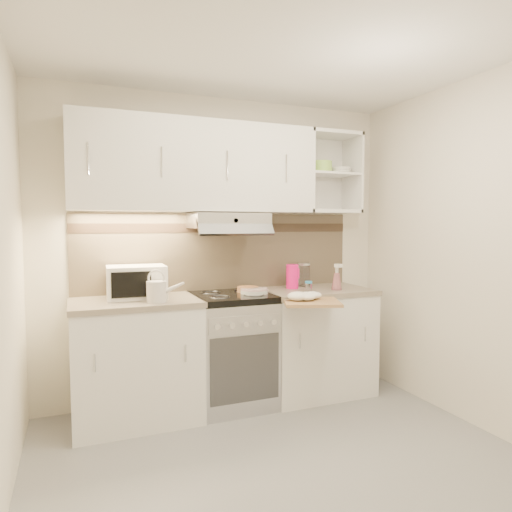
{
  "coord_description": "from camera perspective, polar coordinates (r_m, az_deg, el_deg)",
  "views": [
    {
      "loc": [
        -1.16,
        -2.29,
        1.45
      ],
      "look_at": [
        0.14,
        0.95,
        1.21
      ],
      "focal_mm": 32.0,
      "sensor_mm": 36.0,
      "label": 1
    }
  ],
  "objects": [
    {
      "name": "base_cabinet_right",
      "position": [
        4.03,
        7.35,
        -10.73
      ],
      "size": [
        0.9,
        0.6,
        0.86
      ],
      "primitive_type": "cube",
      "color": "white",
      "rests_on": "ground"
    },
    {
      "name": "pink_pitcher",
      "position": [
        3.93,
        4.57,
        -2.55
      ],
      "size": [
        0.11,
        0.1,
        0.21
      ],
      "rotation": [
        0.0,
        0.0,
        -0.27
      ],
      "color": "#FF107A",
      "rests_on": "worktop_right"
    },
    {
      "name": "worktop_right",
      "position": [
        3.94,
        7.41,
        -4.38
      ],
      "size": [
        0.92,
        0.62,
        0.04
      ],
      "primitive_type": "cube",
      "color": "gray",
      "rests_on": "base_cabinet_right"
    },
    {
      "name": "base_cabinet_left",
      "position": [
        3.57,
        -14.74,
        -12.77
      ],
      "size": [
        0.9,
        0.6,
        0.86
      ],
      "primitive_type": "cube",
      "color": "white",
      "rests_on": "ground"
    },
    {
      "name": "room_shell",
      "position": [
        2.91,
        1.72,
        7.45
      ],
      "size": [
        3.04,
        2.84,
        2.52
      ],
      "color": "silver",
      "rests_on": "ground"
    },
    {
      "name": "glass_jar",
      "position": [
        4.09,
        6.01,
        -2.31
      ],
      "size": [
        0.11,
        0.11,
        0.2
      ],
      "rotation": [
        0.0,
        0.0,
        -0.18
      ],
      "color": "silver",
      "rests_on": "worktop_right"
    },
    {
      "name": "spice_jar",
      "position": [
        3.77,
        6.59,
        -3.77
      ],
      "size": [
        0.06,
        0.06,
        0.09
      ],
      "rotation": [
        0.0,
        0.0,
        0.26
      ],
      "color": "white",
      "rests_on": "worktop_right"
    },
    {
      "name": "bread_loaf",
      "position": [
        3.72,
        -1.04,
        -4.18
      ],
      "size": [
        0.17,
        0.17,
        0.04
      ],
      "primitive_type": "cylinder",
      "color": "olive",
      "rests_on": "electric_range"
    },
    {
      "name": "cutting_board",
      "position": [
        3.44,
        6.95,
        -5.74
      ],
      "size": [
        0.51,
        0.48,
        0.02
      ],
      "primitive_type": "cube",
      "rotation": [
        0.0,
        0.0,
        -0.35
      ],
      "color": "tan",
      "rests_on": "base_cabinet_right"
    },
    {
      "name": "ground",
      "position": [
        2.95,
        4.75,
        -25.45
      ],
      "size": [
        3.0,
        3.0,
        0.0
      ],
      "primitive_type": "plane",
      "color": "gray",
      "rests_on": "ground"
    },
    {
      "name": "electric_range",
      "position": [
        3.72,
        -2.98,
        -11.59
      ],
      "size": [
        0.6,
        0.6,
        0.9
      ],
      "color": "#B7B7BC",
      "rests_on": "ground"
    },
    {
      "name": "microwave",
      "position": [
        3.54,
        -14.72,
        -3.14
      ],
      "size": [
        0.44,
        0.34,
        0.24
      ],
      "rotation": [
        0.0,
        0.0,
        -0.05
      ],
      "color": "white",
      "rests_on": "worktop_left"
    },
    {
      "name": "worktop_left",
      "position": [
        3.47,
        -14.87,
        -5.62
      ],
      "size": [
        0.92,
        0.62,
        0.04
      ],
      "primitive_type": "cube",
      "color": "gray",
      "rests_on": "base_cabinet_left"
    },
    {
      "name": "dish_towel",
      "position": [
        3.45,
        6.37,
        -4.88
      ],
      "size": [
        0.35,
        0.33,
        0.08
      ],
      "primitive_type": null,
      "rotation": [
        0.0,
        0.0,
        0.42
      ],
      "color": "silver",
      "rests_on": "cutting_board"
    },
    {
      "name": "spray_bottle",
      "position": [
        3.89,
        10.06,
        -2.85
      ],
      "size": [
        0.09,
        0.09,
        0.23
      ],
      "rotation": [
        0.0,
        0.0,
        0.28
      ],
      "color": "pink",
      "rests_on": "worktop_right"
    },
    {
      "name": "plate_stack",
      "position": [
        3.64,
        -0.22,
        -4.38
      ],
      "size": [
        0.22,
        0.22,
        0.05
      ],
      "rotation": [
        0.0,
        0.0,
        -0.35
      ],
      "color": "silver",
      "rests_on": "electric_range"
    },
    {
      "name": "watering_can",
      "position": [
        3.3,
        -12.18,
        -4.24
      ],
      "size": [
        0.27,
        0.15,
        0.23
      ],
      "rotation": [
        0.0,
        0.0,
        -0.32
      ],
      "color": "silver",
      "rests_on": "worktop_left"
    }
  ]
}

